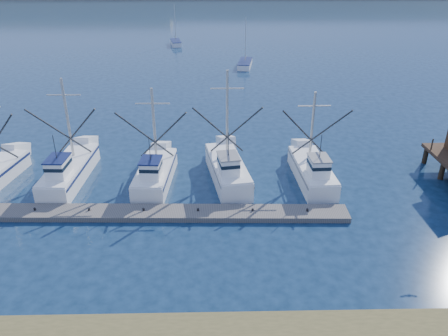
% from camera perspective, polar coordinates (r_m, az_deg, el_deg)
% --- Properties ---
extents(ground, '(500.00, 500.00, 0.00)m').
position_cam_1_polar(ground, '(27.13, 0.44, -13.44)').
color(ground, '#0C1F35').
rests_on(ground, ground).
extents(floating_dock, '(30.03, 2.85, 0.40)m').
position_cam_1_polar(floating_dock, '(32.76, -10.43, -5.78)').
color(floating_dock, '#645E59').
rests_on(floating_dock, ground).
extents(trawler_fleet, '(29.71, 9.00, 9.08)m').
position_cam_1_polar(trawler_fleet, '(36.75, -8.85, -0.55)').
color(trawler_fleet, white).
rests_on(trawler_fleet, ground).
extents(sailboat_near, '(2.96, 6.76, 8.10)m').
position_cam_1_polar(sailboat_near, '(76.74, 2.77, 13.44)').
color(sailboat_near, white).
rests_on(sailboat_near, ground).
extents(sailboat_far, '(2.82, 5.92, 8.10)m').
position_cam_1_polar(sailboat_far, '(96.60, -6.31, 15.95)').
color(sailboat_far, white).
rests_on(sailboat_far, ground).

